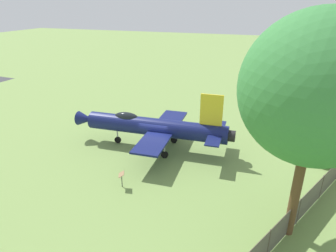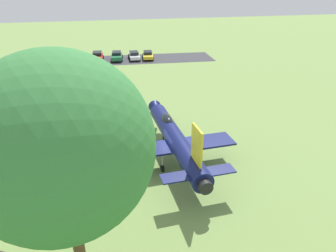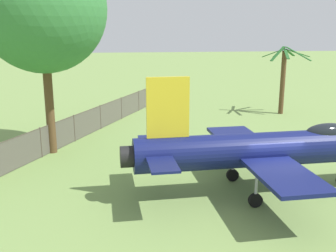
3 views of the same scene
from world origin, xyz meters
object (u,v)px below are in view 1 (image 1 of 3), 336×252
shade_tree (317,90)px  info_plaque (122,176)px  display_jet (152,126)px  shrub_near_fence (325,159)px

shade_tree → info_plaque: 13.20m
info_plaque → display_jet: bearing=-87.8°
display_jet → shade_tree: (-11.09, 7.12, 6.24)m
info_plaque → shrub_near_fence: bearing=-149.3°
shrub_near_fence → info_plaque: 16.06m
info_plaque → shade_tree: bearing=175.3°
display_jet → info_plaque: size_ratio=12.53×
shade_tree → info_plaque: bearing=-4.7°
shade_tree → shrub_near_fence: (-2.94, -9.10, -7.91)m
shade_tree → info_plaque: size_ratio=10.42×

